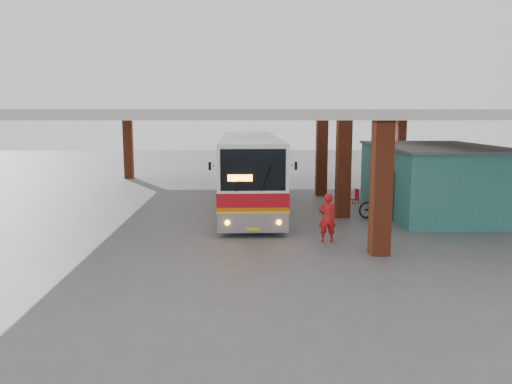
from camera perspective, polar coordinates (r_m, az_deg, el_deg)
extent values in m
plane|color=#515154|center=(19.23, 2.75, -4.71)|extent=(90.00, 90.00, 0.00)
cube|color=brown|center=(16.43, 14.11, 0.42)|extent=(0.60, 0.60, 4.35)
cube|color=brown|center=(22.22, 9.94, 2.69)|extent=(0.60, 0.60, 4.35)
cube|color=brown|center=(28.09, 7.50, 4.02)|extent=(0.60, 0.60, 4.35)
cube|color=brown|center=(36.61, -14.39, 4.93)|extent=(0.60, 0.60, 4.35)
cube|color=brown|center=(37.51, 16.20, 4.94)|extent=(0.60, 0.60, 4.35)
cube|color=beige|center=(25.22, 2.84, 8.83)|extent=(21.00, 23.00, 0.30)
cube|color=#296668|center=(24.53, 19.78, 1.29)|extent=(5.00, 8.00, 3.00)
cube|color=#515151|center=(24.39, 19.97, 4.90)|extent=(5.20, 8.20, 0.12)
cube|color=#123333|center=(22.37, 15.10, -0.35)|extent=(0.08, 0.95, 2.10)
cube|color=black|center=(25.13, 13.21, 2.44)|extent=(0.08, 1.20, 1.00)
cube|color=black|center=(25.12, 13.15, 2.44)|extent=(0.04, 1.30, 1.10)
cube|color=white|center=(24.24, -0.73, 2.89)|extent=(2.66, 12.56, 2.93)
cube|color=white|center=(23.08, -0.69, 6.49)|extent=(1.27, 3.14, 0.26)
cube|color=gray|center=(18.45, -0.35, -3.46)|extent=(2.64, 0.43, 0.73)
cube|color=#B50C17|center=(24.31, -0.73, 1.54)|extent=(2.70, 12.56, 0.52)
cube|color=#D5610B|center=(24.35, -0.73, 0.77)|extent=(2.70, 12.56, 0.14)
cube|color=yellow|center=(24.37, -0.73, 0.49)|extent=(2.70, 12.56, 0.10)
cube|color=black|center=(17.98, -0.34, 2.54)|extent=(2.37, 0.11, 1.52)
cube|color=black|center=(25.04, -3.80, 4.26)|extent=(0.09, 9.41, 0.94)
cube|color=black|center=(25.09, 2.24, 4.28)|extent=(0.09, 9.41, 0.94)
cube|color=#FF5905|center=(17.95, -1.84, 1.62)|extent=(0.89, 0.05, 0.23)
sphere|color=orange|center=(18.23, -3.29, -3.52)|extent=(0.19, 0.19, 0.19)
sphere|color=orange|center=(18.28, 2.63, -3.48)|extent=(0.19, 0.19, 0.19)
cube|color=yellow|center=(18.27, -0.33, -4.25)|extent=(0.47, 0.03, 0.13)
cylinder|color=black|center=(20.12, -3.69, -2.59)|extent=(0.34, 1.05, 1.05)
cylinder|color=black|center=(20.17, 2.73, -2.55)|extent=(0.34, 1.05, 1.05)
cylinder|color=black|center=(28.06, -3.18, 0.68)|extent=(0.34, 1.05, 1.05)
cylinder|color=black|center=(28.10, 1.42, 0.70)|extent=(0.34, 1.05, 1.05)
cylinder|color=black|center=(29.40, -3.12, 1.06)|extent=(0.34, 1.05, 1.05)
cylinder|color=black|center=(29.44, 1.27, 1.08)|extent=(0.34, 1.05, 1.05)
imported|color=black|center=(22.68, 14.13, -1.41)|extent=(2.29, 1.25, 1.14)
imported|color=red|center=(17.91, 8.14, -2.92)|extent=(0.64, 0.42, 1.76)
cube|color=red|center=(26.00, 11.12, -0.82)|extent=(0.48, 0.48, 0.06)
cube|color=red|center=(26.04, 11.46, -0.25)|extent=(0.15, 0.39, 0.56)
cylinder|color=black|center=(25.81, 10.96, -1.16)|extent=(0.03, 0.03, 0.19)
cylinder|color=black|center=(25.96, 11.58, -1.12)|extent=(0.03, 0.03, 0.19)
cylinder|color=black|center=(26.09, 10.64, -1.04)|extent=(0.03, 0.03, 0.19)
cylinder|color=black|center=(26.23, 11.26, -1.00)|extent=(0.03, 0.03, 0.19)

